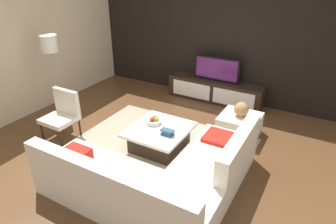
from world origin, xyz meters
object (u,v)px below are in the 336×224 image
coffee_table (159,137)px  book_stack (167,132)px  sectional_couch (160,178)px  media_console (215,91)px  ottoman (239,125)px  decorative_ball (241,109)px  fruit_bowl (154,121)px  accent_chair_near (63,112)px  floor_lamp (50,48)px  television (217,69)px

coffee_table → book_stack: size_ratio=4.81×
sectional_couch → coffee_table: bearing=121.3°
media_console → ottoman: size_ratio=3.11×
ottoman → decorative_ball: 0.33m
coffee_table → fruit_bowl: 0.31m
decorative_ball → book_stack: decorative_ball is taller
accent_chair_near → decorative_ball: accent_chair_near is taller
coffee_table → floor_lamp: 2.77m
floor_lamp → decorative_ball: 3.80m
media_console → fruit_bowl: 2.22m
sectional_couch → fruit_bowl: 1.36m
fruit_bowl → ottoman: bearing=38.4°
media_console → sectional_couch: sectional_couch is taller
floor_lamp → ottoman: (3.56, 0.99, -1.19)m
accent_chair_near → book_stack: accent_chair_near is taller
coffee_table → ottoman: ottoman is taller
accent_chair_near → decorative_ball: bearing=38.7°
media_console → coffee_table: media_console is taller
media_console → accent_chair_near: 3.35m
accent_chair_near → fruit_bowl: size_ratio=3.11×
media_console → sectional_couch: (0.51, -3.30, 0.03)m
television → sectional_couch: size_ratio=0.43×
coffee_table → decorative_ball: decorative_ball is taller
media_console → ottoman: bearing=-51.7°
media_console → ottoman: 1.55m
media_console → television: (-0.00, 0.00, 0.52)m
television → decorative_ball: size_ratio=4.04×
fruit_bowl → book_stack: fruit_bowl is taller
sectional_couch → book_stack: bearing=113.6°
book_stack → media_console: bearing=93.0°
television → coffee_table: bearing=-92.5°
television → coffee_table: television is taller
coffee_table → floor_lamp: bearing=178.0°
ottoman → book_stack: (-0.84, -1.20, 0.23)m
floor_lamp → decorative_ball: floor_lamp is taller
media_console → decorative_ball: (0.96, -1.22, 0.28)m
accent_chair_near → ottoman: accent_chair_near is taller
floor_lamp → book_stack: 2.90m
sectional_couch → media_console: bearing=98.8°
coffee_table → book_stack: bearing=-28.1°
accent_chair_near → book_stack: size_ratio=4.05×
media_console → accent_chair_near: accent_chair_near is taller
floor_lamp → fruit_bowl: bearing=0.3°
sectional_couch → book_stack: 0.97m
media_console → coffee_table: (-0.10, -2.30, -0.05)m
sectional_couch → fruit_bowl: sectional_couch is taller
media_console → book_stack: media_console is taller
coffee_table → floor_lamp: size_ratio=0.63×
television → fruit_bowl: size_ratio=3.77×
coffee_table → decorative_ball: size_ratio=3.95×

